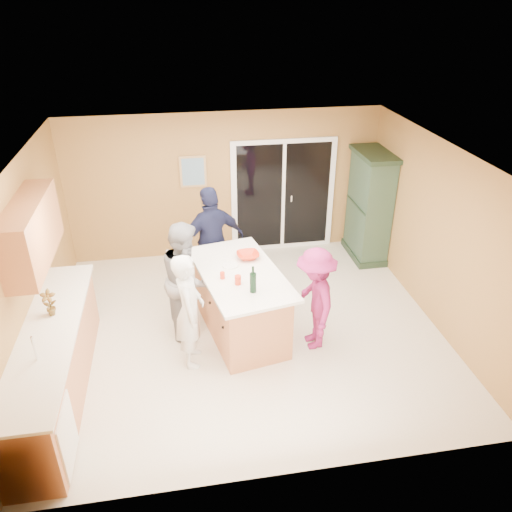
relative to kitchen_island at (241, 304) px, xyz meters
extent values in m
plane|color=beige|center=(0.09, 0.03, -0.47)|extent=(5.50, 5.50, 0.00)
cube|color=silver|center=(0.09, 0.03, 2.13)|extent=(5.50, 5.00, 0.10)
cube|color=tan|center=(0.09, 2.53, 0.83)|extent=(5.50, 0.10, 2.60)
cube|color=tan|center=(0.09, -2.47, 0.83)|extent=(5.50, 0.10, 2.60)
cube|color=tan|center=(-2.66, 0.03, 0.83)|extent=(0.10, 5.00, 2.60)
cube|color=tan|center=(2.84, 0.03, 0.83)|extent=(0.10, 5.00, 2.60)
cube|color=#C97B4E|center=(-2.36, -0.87, -0.02)|extent=(0.60, 3.00, 0.90)
cube|color=white|center=(-2.35, -1.97, -0.07)|extent=(0.62, 0.60, 0.72)
cube|color=white|center=(-2.34, -0.87, 0.45)|extent=(0.65, 3.05, 0.04)
cylinder|color=silver|center=(-2.36, -1.37, 0.62)|extent=(0.02, 0.02, 0.30)
cube|color=#C97B4E|center=(-2.48, -0.17, 1.41)|extent=(0.35, 1.60, 0.75)
cube|color=white|center=(1.14, 2.50, 0.58)|extent=(1.90, 0.05, 2.10)
cube|color=black|center=(1.14, 2.48, 0.58)|extent=(1.70, 0.03, 1.94)
cube|color=white|center=(1.14, 2.48, 0.58)|extent=(0.06, 0.04, 1.94)
cube|color=silver|center=(1.29, 2.47, 0.53)|extent=(0.02, 0.03, 0.12)
cube|color=tan|center=(-0.46, 2.51, 1.13)|extent=(0.46, 0.03, 0.56)
cube|color=teal|center=(-0.46, 2.50, 1.13)|extent=(0.38, 0.02, 0.48)
cube|color=#C97B4E|center=(0.00, 0.00, 0.01)|extent=(1.18, 1.82, 0.95)
cube|color=white|center=(0.00, 0.00, 0.51)|extent=(1.38, 2.06, 0.04)
cube|color=black|center=(0.00, 0.00, -0.41)|extent=(1.08, 1.72, 0.11)
cube|color=#1E311F|center=(2.58, 1.93, -0.41)|extent=(0.55, 1.03, 0.12)
cube|color=#344F3A|center=(2.58, 1.93, 0.51)|extent=(0.49, 0.97, 1.83)
cube|color=#1E311F|center=(2.58, 1.93, 1.46)|extent=(0.56, 1.07, 0.08)
imported|color=silver|center=(-0.72, -0.52, 0.33)|extent=(0.41, 0.60, 1.59)
imported|color=gray|center=(-0.73, 0.20, 0.38)|extent=(0.66, 0.83, 1.69)
imported|color=#181835|center=(-0.28, 1.10, 0.44)|extent=(1.16, 0.78, 1.82)
imported|color=#8B1E5E|center=(0.94, -0.44, 0.27)|extent=(0.55, 0.96, 1.48)
imported|color=red|center=(0.16, 0.37, 0.57)|extent=(0.34, 0.34, 0.08)
imported|color=#A12610|center=(-2.36, -0.54, 0.64)|extent=(0.19, 0.14, 0.34)
cylinder|color=red|center=(-0.25, -0.14, 0.58)|extent=(0.08, 0.08, 0.09)
cylinder|color=red|center=(-0.07, -0.31, 0.59)|extent=(0.11, 0.11, 0.12)
cylinder|color=black|center=(0.09, -0.53, 0.66)|extent=(0.08, 0.08, 0.27)
cylinder|color=black|center=(0.09, -0.53, 0.85)|extent=(0.03, 0.03, 0.10)
cylinder|color=silver|center=(-0.11, 0.19, 0.54)|extent=(0.23, 0.23, 0.02)
camera|label=1|loc=(-0.76, -5.80, 3.95)|focal=35.00mm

